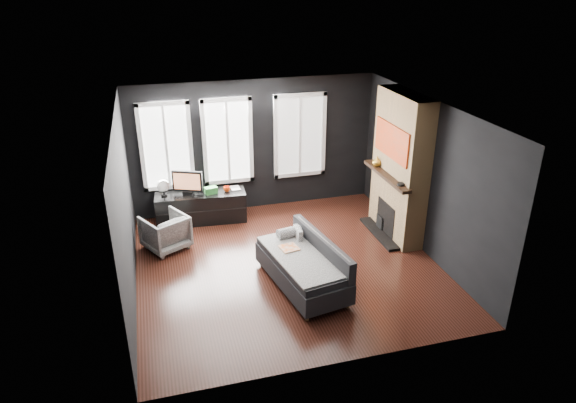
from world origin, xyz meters
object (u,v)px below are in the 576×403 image
object	(u,v)px
armchair	(165,230)
book	(231,183)
media_console	(201,207)
mantel_vase	(377,161)
monitor	(187,181)
mug	(227,188)
sofa	(302,264)

from	to	relation	value
armchair	book	size ratio (longest dim) A/B	2.94
media_console	mantel_vase	world-z (taller)	mantel_vase
monitor	mug	distance (m)	0.78
media_console	mantel_vase	xyz separation A→B (m)	(3.25, -1.05, 1.02)
mug	mantel_vase	xyz separation A→B (m)	(2.73, -0.99, 0.65)
media_console	book	xyz separation A→B (m)	(0.62, 0.04, 0.43)
mug	sofa	bearing A→B (deg)	-74.63
monitor	book	size ratio (longest dim) A/B	2.50
mug	mantel_vase	size ratio (longest dim) A/B	0.71
media_console	armchair	bearing A→B (deg)	-124.26
mug	mantel_vase	distance (m)	2.97
media_console	book	bearing A→B (deg)	7.97
mug	mantel_vase	world-z (taller)	mantel_vase
mantel_vase	book	bearing A→B (deg)	157.47
mantel_vase	media_console	bearing A→B (deg)	162.10
book	mantel_vase	bearing A→B (deg)	-22.53
mug	book	world-z (taller)	book
monitor	mantel_vase	xyz separation A→B (m)	(3.48, -1.06, 0.44)
mug	book	bearing A→B (deg)	46.94
armchair	book	distance (m)	1.73
sofa	media_console	bearing A→B (deg)	104.40
sofa	armchair	bearing A→B (deg)	127.80
armchair	book	bearing A→B (deg)	-172.55
sofa	monitor	xyz separation A→B (m)	(-1.49, 2.77, 0.48)
armchair	book	xyz separation A→B (m)	(1.37, 0.99, 0.37)
armchair	mantel_vase	bearing A→B (deg)	150.11
media_console	monitor	xyz separation A→B (m)	(-0.23, 0.01, 0.58)
sofa	media_console	distance (m)	3.04
book	mantel_vase	xyz separation A→B (m)	(2.63, -1.09, 0.59)
monitor	mantel_vase	size ratio (longest dim) A/B	3.24
monitor	book	xyz separation A→B (m)	(0.84, 0.03, -0.15)
mug	armchair	bearing A→B (deg)	-145.11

